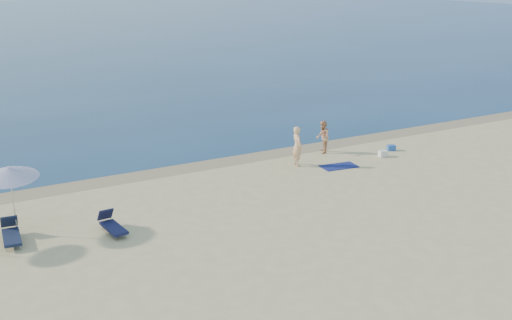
{
  "coord_description": "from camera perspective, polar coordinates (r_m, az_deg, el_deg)",
  "views": [
    {
      "loc": [
        -13.17,
        -6.81,
        9.0
      ],
      "look_at": [
        -0.08,
        16.0,
        1.0
      ],
      "focal_mm": 45.0,
      "sensor_mm": 36.0,
      "label": 1
    }
  ],
  "objects": [
    {
      "name": "wet_sand_strip",
      "position": [
        30.68,
        -3.03,
        -0.16
      ],
      "size": [
        240.0,
        1.6,
        0.0
      ],
      "primitive_type": "cube",
      "color": "#847254",
      "rests_on": "ground"
    },
    {
      "name": "umbrella_near",
      "position": [
        23.41,
        -21.09,
        -1.05
      ],
      "size": [
        2.42,
        2.44,
        2.55
      ],
      "rotation": [
        0.0,
        0.0,
        -0.26
      ],
      "color": "silver",
      "rests_on": "ground"
    },
    {
      "name": "lounger_right",
      "position": [
        23.16,
        -12.67,
        -5.7
      ],
      "size": [
        0.65,
        1.65,
        0.71
      ],
      "rotation": [
        0.0,
        0.0,
        0.08
      ],
      "color": "#141739",
      "rests_on": "ground"
    },
    {
      "name": "blue_cooler",
      "position": [
        33.22,
        11.94,
        1.08
      ],
      "size": [
        0.47,
        0.4,
        0.28
      ],
      "primitive_type": "cube",
      "rotation": [
        0.0,
        0.0,
        -0.35
      ],
      "color": "#1F50AA",
      "rests_on": "ground"
    },
    {
      "name": "person_right",
      "position": [
        32.1,
        5.96,
        2.06
      ],
      "size": [
        0.94,
        1.0,
        1.63
      ],
      "primitive_type": "imported",
      "rotation": [
        0.0,
        0.0,
        -2.13
      ],
      "color": "tan",
      "rests_on": "ground"
    },
    {
      "name": "beach_towel",
      "position": [
        30.16,
        7.39,
        -0.56
      ],
      "size": [
        1.8,
        1.15,
        0.03
      ],
      "primitive_type": "cube",
      "rotation": [
        0.0,
        0.0,
        -0.13
      ],
      "color": "#0F164F",
      "rests_on": "ground"
    },
    {
      "name": "lounger_left",
      "position": [
        23.38,
        -20.94,
        -6.19
      ],
      "size": [
        0.73,
        1.75,
        0.75
      ],
      "rotation": [
        0.0,
        0.0,
        -0.1
      ],
      "color": "#131B34",
      "rests_on": "ground"
    },
    {
      "name": "white_bag",
      "position": [
        32.03,
        11.2,
        0.56
      ],
      "size": [
        0.41,
        0.37,
        0.31
      ],
      "primitive_type": "cube",
      "rotation": [
        0.0,
        0.0,
        -0.18
      ],
      "color": "silver",
      "rests_on": "ground"
    },
    {
      "name": "person_left",
      "position": [
        29.9,
        3.68,
        1.24
      ],
      "size": [
        0.54,
        0.74,
        1.88
      ],
      "primitive_type": "imported",
      "rotation": [
        0.0,
        0.0,
        1.43
      ],
      "color": "#DDA67C",
      "rests_on": "ground"
    }
  ]
}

